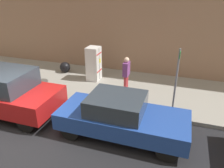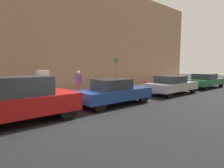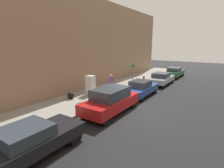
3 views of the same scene
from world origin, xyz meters
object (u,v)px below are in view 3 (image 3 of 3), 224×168
at_px(pedestrian_walking_far, 111,81).
at_px(parked_hatchback_blue, 141,88).
at_px(trash_bag, 71,95).
at_px(parked_sedan_dark, 30,141).
at_px(parked_sedan_green, 174,72).
at_px(street_sign_post, 133,75).
at_px(fire_hydrant, 144,79).
at_px(discarded_refrigerator, 90,85).
at_px(parked_suv_red, 111,100).
at_px(parked_sedan_silver, 161,78).

bearing_deg(pedestrian_walking_far, parked_hatchback_blue, -6.81).
bearing_deg(trash_bag, parked_sedan_dark, -55.63).
xyz_separation_m(parked_sedan_dark, parked_sedan_green, (-0.00, 22.05, -0.03)).
xyz_separation_m(street_sign_post, pedestrian_walking_far, (-1.21, -2.14, -0.46)).
xyz_separation_m(fire_hydrant, trash_bag, (-2.43, -9.25, -0.12)).
height_order(discarded_refrigerator, street_sign_post, street_sign_post).
xyz_separation_m(street_sign_post, parked_suv_red, (1.63, -6.39, -0.68)).
xyz_separation_m(street_sign_post, trash_bag, (-2.60, -6.03, -1.12)).
height_order(discarded_refrigerator, parked_hatchback_blue, discarded_refrigerator).
xyz_separation_m(pedestrian_walking_far, parked_sedan_green, (2.84, 11.97, -0.40)).
bearing_deg(parked_suv_red, parked_sedan_dark, -90.00).
height_order(street_sign_post, trash_bag, street_sign_post).
distance_m(fire_hydrant, parked_hatchback_blue, 5.09).
distance_m(street_sign_post, parked_suv_red, 6.63).
bearing_deg(parked_sedan_dark, parked_suv_red, 90.00).
distance_m(parked_sedan_silver, parked_sedan_green, 5.75).
relative_size(parked_sedan_dark, parked_sedan_green, 0.96).
bearing_deg(pedestrian_walking_far, fire_hydrant, 60.24).
distance_m(discarded_refrigerator, parked_suv_red, 4.42).
bearing_deg(parked_sedan_dark, trash_bag, 124.37).
xyz_separation_m(street_sign_post, parked_hatchback_blue, (1.63, -1.54, -0.85)).
distance_m(street_sign_post, parked_sedan_dark, 12.36).
distance_m(discarded_refrigerator, parked_hatchback_blue, 4.56).
xyz_separation_m(street_sign_post, fire_hydrant, (-0.17, 3.22, -1.00)).
height_order(street_sign_post, parked_sedan_green, street_sign_post).
relative_size(pedestrian_walking_far, parked_sedan_dark, 0.36).
bearing_deg(trash_bag, fire_hydrant, 75.29).
distance_m(pedestrian_walking_far, parked_sedan_dark, 10.48).
relative_size(parked_sedan_silver, parked_sedan_green, 0.93).
xyz_separation_m(trash_bag, parked_sedan_dark, (4.23, -6.19, 0.30)).
bearing_deg(pedestrian_walking_far, parked_sedan_silver, 46.61).
xyz_separation_m(discarded_refrigerator, pedestrian_walking_far, (0.93, 1.94, 0.10)).
bearing_deg(parked_sedan_green, trash_bag, -104.95).
bearing_deg(pedestrian_walking_far, discarded_refrigerator, -134.37).
distance_m(discarded_refrigerator, trash_bag, 2.08).
xyz_separation_m(discarded_refrigerator, parked_sedan_dark, (3.77, -8.14, -0.26)).
bearing_deg(discarded_refrigerator, trash_bag, -103.41).
bearing_deg(street_sign_post, parked_sedan_dark, -82.38).
bearing_deg(parked_suv_red, discarded_refrigerator, 148.52).
height_order(fire_hydrant, parked_sedan_green, parked_sedan_green).
xyz_separation_m(fire_hydrant, parked_suv_red, (1.81, -9.61, 0.33)).
distance_m(pedestrian_walking_far, parked_suv_red, 5.12).
relative_size(parked_suv_red, parked_sedan_silver, 1.06).
distance_m(parked_sedan_dark, parked_sedan_green, 22.05).
bearing_deg(pedestrian_walking_far, parked_suv_red, -75.04).
bearing_deg(pedestrian_walking_far, parked_sedan_green, 57.82).
distance_m(parked_suv_red, parked_sedan_green, 16.22).
relative_size(trash_bag, parked_sedan_silver, 0.13).
bearing_deg(trash_bag, discarded_refrigerator, 76.59).
distance_m(pedestrian_walking_far, parked_sedan_silver, 6.85).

